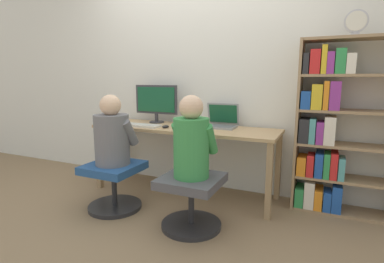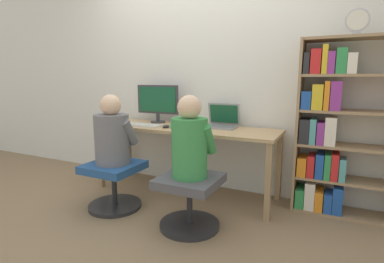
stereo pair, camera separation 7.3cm
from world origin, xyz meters
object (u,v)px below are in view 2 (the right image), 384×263
(laptop, at_px, (221,122))
(desktop_monitor, at_px, (158,102))
(keyboard, at_px, (140,125))
(office_chair_left, at_px, (114,181))
(office_chair_right, at_px, (190,197))
(person_at_laptop, at_px, (190,142))
(bookshelf, at_px, (334,132))
(desk_clock, at_px, (357,21))
(person_at_monitor, at_px, (112,135))

(laptop, bearing_deg, desktop_monitor, 179.99)
(keyboard, relative_size, office_chair_left, 0.93)
(desktop_monitor, height_order, office_chair_right, desktop_monitor)
(keyboard, height_order, person_at_laptop, person_at_laptop)
(person_at_laptop, height_order, bookshelf, bookshelf)
(keyboard, relative_size, office_chair_right, 0.93)
(office_chair_right, height_order, bookshelf, bookshelf)
(bookshelf, bearing_deg, keyboard, -170.21)
(desktop_monitor, relative_size, office_chair_left, 1.06)
(office_chair_right, distance_m, person_at_laptop, 0.46)
(person_at_laptop, xyz_separation_m, desk_clock, (1.11, 0.74, 0.93))
(keyboard, bearing_deg, person_at_laptop, -30.61)
(desktop_monitor, xyz_separation_m, keyboard, (-0.02, -0.30, -0.22))
(desktop_monitor, distance_m, office_chair_left, 1.03)
(keyboard, xyz_separation_m, person_at_monitor, (0.01, -0.45, -0.02))
(keyboard, relative_size, bookshelf, 0.30)
(office_chair_right, relative_size, person_at_laptop, 0.76)
(desktop_monitor, xyz_separation_m, laptop, (0.76, -0.00, -0.18))
(keyboard, height_order, person_at_monitor, person_at_monitor)
(office_chair_left, bearing_deg, person_at_laptop, -1.85)
(desk_clock, bearing_deg, office_chair_left, -159.68)
(bookshelf, bearing_deg, laptop, -179.32)
(bookshelf, bearing_deg, desk_clock, -33.38)
(office_chair_left, distance_m, person_at_monitor, 0.44)
(desktop_monitor, xyz_separation_m, person_at_laptop, (0.80, -0.79, -0.23))
(person_at_monitor, xyz_separation_m, desk_clock, (1.91, 0.70, 0.95))
(keyboard, xyz_separation_m, office_chair_right, (0.82, -0.49, -0.47))
(desk_clock, bearing_deg, office_chair_right, -146.33)
(laptop, xyz_separation_m, person_at_laptop, (0.04, -0.79, -0.05))
(desktop_monitor, distance_m, bookshelf, 1.82)
(person_at_monitor, bearing_deg, laptop, 44.67)
(person_at_monitor, height_order, person_at_laptop, person_at_laptop)
(keyboard, distance_m, bookshelf, 1.86)
(office_chair_left, distance_m, office_chair_right, 0.81)
(laptop, bearing_deg, person_at_laptop, -87.20)
(person_at_monitor, distance_m, bookshelf, 1.97)
(office_chair_left, height_order, person_at_laptop, person_at_laptop)
(person_at_laptop, height_order, desk_clock, desk_clock)
(laptop, relative_size, bookshelf, 0.22)
(desktop_monitor, bearing_deg, office_chair_right, -44.89)
(keyboard, relative_size, desk_clock, 2.29)
(laptop, bearing_deg, desk_clock, -2.63)
(keyboard, distance_m, person_at_laptop, 0.95)
(laptop, height_order, bookshelf, bookshelf)
(laptop, distance_m, office_chair_right, 0.94)
(bookshelf, bearing_deg, person_at_laptop, -141.64)
(office_chair_left, xyz_separation_m, desk_clock, (1.91, 0.71, 1.39))
(office_chair_left, height_order, office_chair_right, same)
(desktop_monitor, height_order, keyboard, desktop_monitor)
(office_chair_left, height_order, bookshelf, bookshelf)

